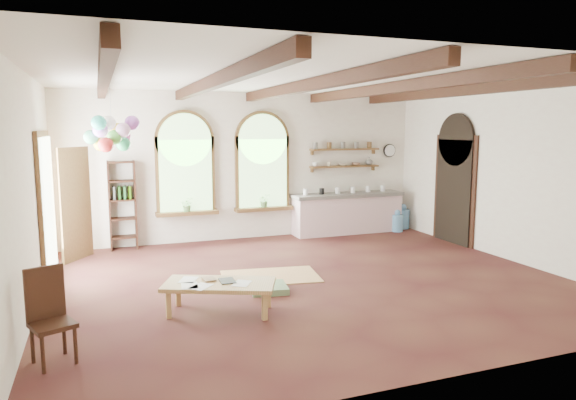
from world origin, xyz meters
name	(u,v)px	position (x,y,z in m)	size (l,w,h in m)	color
floor	(310,280)	(0.00, 0.00, 0.00)	(8.00, 8.00, 0.00)	#552E23
ceiling_beams	(311,85)	(0.00, 0.00, 3.10)	(6.20, 6.80, 0.18)	#371E11
window_left	(185,167)	(-1.40, 3.43, 1.63)	(1.30, 0.28, 2.20)	brown
window_right	(263,165)	(0.30, 3.43, 1.63)	(1.30, 0.28, 2.20)	brown
left_doorway	(47,207)	(-3.95, 1.80, 1.15)	(0.10, 1.90, 2.50)	brown
right_doorway	(454,192)	(3.95, 1.50, 1.10)	(0.10, 1.30, 2.40)	black
kitchen_counter	(347,213)	(2.30, 3.20, 0.48)	(2.68, 0.62, 0.94)	#FAD4DB
wall_shelf_lower	(345,166)	(2.30, 3.38, 1.55)	(1.70, 0.24, 0.04)	brown
wall_shelf_upper	(345,149)	(2.30, 3.38, 1.95)	(1.70, 0.24, 0.04)	brown
wall_clock	(390,151)	(3.55, 3.45, 1.90)	(0.32, 0.32, 0.04)	black
bookshelf	(122,205)	(-2.70, 3.32, 0.90)	(0.53, 0.32, 1.80)	#371E11
coffee_table	(219,286)	(-1.69, -0.93, 0.37)	(1.60, 1.19, 0.41)	tan
side_chair	(53,336)	(-3.66, -1.78, 0.29)	(0.52, 0.52, 1.01)	#371E11
floor_mat	(270,276)	(-0.54, 0.40, 0.01)	(1.58, 0.98, 0.02)	tan
floor_cushion	(268,288)	(-0.80, -0.30, 0.05)	(0.54, 0.54, 0.09)	#6B8C60
water_jug_a	(397,222)	(3.49, 2.93, 0.23)	(0.27, 0.27, 0.52)	#5B94C3
water_jug_b	(403,218)	(3.82, 3.20, 0.26)	(0.31, 0.31, 0.61)	#5B94C3
balloon_cluster	(112,134)	(-2.88, 1.84, 2.35)	(0.91, 0.91, 1.15)	silver
table_book	(203,280)	(-1.88, -0.78, 0.42)	(0.16, 0.23, 0.02)	olive
tablet	(227,281)	(-1.58, -0.91, 0.42)	(0.19, 0.28, 0.01)	black
potted_plant_left	(187,204)	(-1.40, 3.32, 0.85)	(0.27, 0.23, 0.30)	#598C4C
potted_plant_right	(264,200)	(0.30, 3.32, 0.85)	(0.27, 0.23, 0.30)	#598C4C
shelf_cup_a	(315,164)	(1.55, 3.38, 1.62)	(0.12, 0.10, 0.10)	white
shelf_cup_b	(329,164)	(1.90, 3.38, 1.62)	(0.10, 0.10, 0.09)	beige
shelf_bowl_a	(343,165)	(2.25, 3.38, 1.60)	(0.22, 0.22, 0.05)	beige
shelf_bowl_b	(356,164)	(2.60, 3.38, 1.60)	(0.20, 0.20, 0.06)	#8C664C
shelf_vase	(369,161)	(2.95, 3.38, 1.67)	(0.18, 0.18, 0.19)	slate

